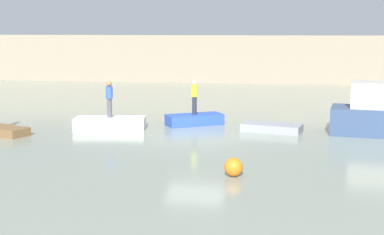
% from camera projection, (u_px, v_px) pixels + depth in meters
% --- Properties ---
extents(ground_plane, '(120.00, 120.00, 0.00)m').
position_uv_depth(ground_plane, '(195.00, 139.00, 23.10)').
color(ground_plane, gray).
extents(embankment_wall, '(80.00, 1.20, 3.99)m').
position_uv_depth(embankment_wall, '(235.00, 59.00, 45.75)').
color(embankment_wall, gray).
rests_on(embankment_wall, ground_plane).
extents(rowboat_white, '(3.40, 1.64, 0.51)m').
position_uv_depth(rowboat_white, '(110.00, 123.00, 25.39)').
color(rowboat_white, white).
rests_on(rowboat_white, ground_plane).
extents(rowboat_blue, '(2.88, 2.27, 0.52)m').
position_uv_depth(rowboat_blue, '(194.00, 120.00, 26.28)').
color(rowboat_blue, '#2B4CAD').
rests_on(rowboat_blue, ground_plane).
extents(rowboat_grey, '(2.85, 1.77, 0.36)m').
position_uv_depth(rowboat_grey, '(272.00, 128.00, 24.61)').
color(rowboat_grey, gray).
rests_on(rowboat_grey, ground_plane).
extents(person_hiviz_shirt, '(0.32, 0.32, 1.65)m').
position_uv_depth(person_hiviz_shirt, '(194.00, 95.00, 26.09)').
color(person_hiviz_shirt, '#232838').
rests_on(person_hiviz_shirt, rowboat_blue).
extents(person_blue_shirt, '(0.32, 0.32, 1.70)m').
position_uv_depth(person_blue_shirt, '(109.00, 97.00, 25.20)').
color(person_blue_shirt, '#4C4C56').
rests_on(person_blue_shirt, rowboat_white).
extents(mooring_buoy, '(0.60, 0.60, 0.60)m').
position_uv_depth(mooring_buoy, '(234.00, 167.00, 17.21)').
color(mooring_buoy, orange).
rests_on(mooring_buoy, ground_plane).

